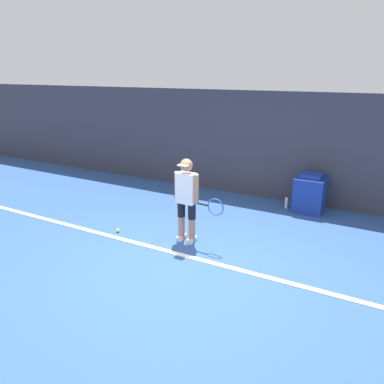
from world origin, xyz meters
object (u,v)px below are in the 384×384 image
covered_chair (310,193)px  water_bottle (287,202)px  tennis_ball (118,231)px  tennis_player (187,197)px

covered_chair → water_bottle: covered_chair is taller
tennis_ball → covered_chair: 4.19m
covered_chair → tennis_ball: bearing=-134.7°
tennis_ball → covered_chair: bearing=45.3°
tennis_player → water_bottle: (1.11, 2.56, -0.71)m
tennis_ball → water_bottle: bearing=49.4°
tennis_player → tennis_ball: size_ratio=22.40×
tennis_ball → covered_chair: size_ratio=0.08×
tennis_ball → water_bottle: size_ratio=0.24×
tennis_ball → water_bottle: 3.78m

